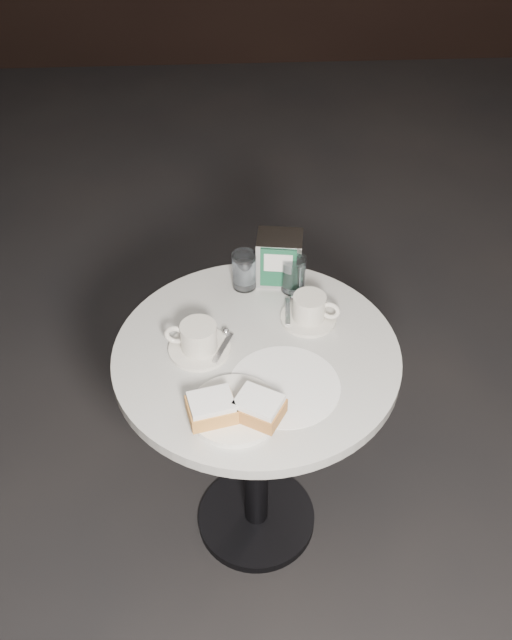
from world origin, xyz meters
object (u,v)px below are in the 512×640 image
object	(u,v)px
water_glass_right	(293,274)
napkin_dispenser	(279,258)
cafe_table	(256,405)
coffee_cup_left	(198,340)
coffee_cup_right	(310,310)
beignet_plate	(235,409)
water_glass_left	(244,271)

from	to	relation	value
water_glass_right	napkin_dispenser	bearing A→B (deg)	127.30
cafe_table	coffee_cup_left	distance (m)	0.27
cafe_table	water_glass_right	distance (m)	0.36
napkin_dispenser	coffee_cup_left	bearing A→B (deg)	-121.23
cafe_table	coffee_cup_right	distance (m)	0.29
beignet_plate	coffee_cup_right	xyz separation A→B (m)	(0.20, 0.31, 0.01)
cafe_table	coffee_cup_left	world-z (taller)	coffee_cup_left
coffee_cup_right	napkin_dispenser	bearing A→B (deg)	130.60
beignet_plate	water_glass_right	size ratio (longest dim) A/B	2.20
water_glass_left	napkin_dispenser	distance (m)	0.10
coffee_cup_left	coffee_cup_right	distance (m)	0.29
beignet_plate	water_glass_left	world-z (taller)	water_glass_left
cafe_table	beignet_plate	size ratio (longest dim) A/B	3.28
water_glass_left	water_glass_right	bearing A→B (deg)	-8.88
cafe_table	water_glass_left	world-z (taller)	water_glass_left
cafe_table	water_glass_right	xyz separation A→B (m)	(0.11, 0.23, 0.25)
coffee_cup_right	water_glass_right	bearing A→B (deg)	123.38
cafe_table	napkin_dispenser	bearing A→B (deg)	74.75
coffee_cup_right	napkin_dispenser	size ratio (longest dim) A/B	1.32
water_glass_left	coffee_cup_left	bearing A→B (deg)	-116.88
napkin_dispenser	beignet_plate	bearing A→B (deg)	-97.64
water_glass_right	water_glass_left	bearing A→B (deg)	171.12
coffee_cup_left	coffee_cup_right	size ratio (longest dim) A/B	0.95
water_glass_right	napkin_dispenser	distance (m)	0.06
napkin_dispenser	water_glass_left	bearing A→B (deg)	-157.07
beignet_plate	coffee_cup_right	world-z (taller)	coffee_cup_right
water_glass_left	water_glass_right	world-z (taller)	water_glass_left
coffee_cup_right	water_glass_right	size ratio (longest dim) A/B	1.76
cafe_table	napkin_dispenser	size ratio (longest dim) A/B	5.41
coffee_cup_left	coffee_cup_right	xyz separation A→B (m)	(0.28, 0.10, -0.00)
coffee_cup_left	water_glass_left	bearing A→B (deg)	72.12
napkin_dispenser	water_glass_right	bearing A→B (deg)	-44.74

